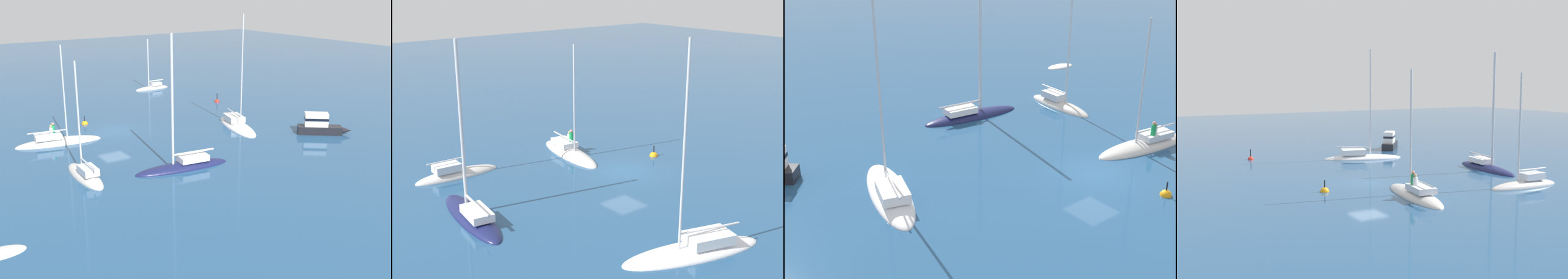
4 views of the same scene
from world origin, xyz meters
The scene contains 7 objects.
ground_plane centered at (0.00, 0.00, 0.00)m, with size 160.00×160.00×0.00m, color navy.
ketch centered at (0.18, -11.95, 0.21)m, with size 7.79×2.70×10.61m.
yacht centered at (10.82, -5.18, 0.15)m, with size 4.30×8.05×11.24m.
tender centered at (-14.66, -17.29, 0.00)m, with size 2.91×1.54×0.38m.
yacht_1 centered at (-6.69, -9.54, 0.14)m, with size 1.75×6.04×8.83m.
sailboat_1 centered at (-5.55, -0.62, 0.11)m, with size 7.63×2.92×9.06m.
channel_buoy centered at (-1.15, 4.10, 0.01)m, with size 0.65×0.65×1.15m.
Camera 3 is at (23.33, 18.93, 15.07)m, focal length 51.11 mm.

